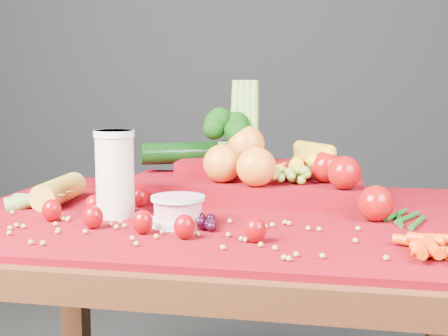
% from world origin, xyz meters
% --- Properties ---
extents(table, '(1.10, 0.80, 0.75)m').
position_xyz_m(table, '(0.00, 0.00, 0.66)').
color(table, '#3B1B0D').
rests_on(table, ground).
extents(red_cloth, '(1.05, 0.75, 0.01)m').
position_xyz_m(red_cloth, '(0.00, 0.00, 0.76)').
color(red_cloth, '#6A030B').
rests_on(red_cloth, table).
extents(milk_glass, '(0.08, 0.08, 0.17)m').
position_xyz_m(milk_glass, '(-0.20, -0.08, 0.85)').
color(milk_glass, beige).
rests_on(milk_glass, red_cloth).
extents(yogurt_bowl, '(0.10, 0.10, 0.06)m').
position_xyz_m(yogurt_bowl, '(-0.06, -0.13, 0.79)').
color(yogurt_bowl, silver).
rests_on(yogurt_bowl, red_cloth).
extents(strawberry_scatter, '(0.44, 0.28, 0.05)m').
position_xyz_m(strawberry_scatter, '(-0.13, -0.15, 0.79)').
color(strawberry_scatter, maroon).
rests_on(strawberry_scatter, red_cloth).
extents(dark_grape_cluster, '(0.06, 0.05, 0.03)m').
position_xyz_m(dark_grape_cluster, '(0.01, -0.14, 0.78)').
color(dark_grape_cluster, black).
rests_on(dark_grape_cluster, red_cloth).
extents(soybean_scatter, '(0.84, 0.24, 0.01)m').
position_xyz_m(soybean_scatter, '(0.00, -0.20, 0.77)').
color(soybean_scatter, '#A08545').
rests_on(soybean_scatter, red_cloth).
extents(corn_ear, '(0.19, 0.24, 0.06)m').
position_xyz_m(corn_ear, '(-0.37, -0.01, 0.78)').
color(corn_ear, gold).
rests_on(corn_ear, red_cloth).
extents(potato, '(0.09, 0.07, 0.06)m').
position_xyz_m(potato, '(-0.31, 0.21, 0.79)').
color(potato, brown).
rests_on(potato, red_cloth).
extents(baby_carrot_pile, '(0.18, 0.18, 0.03)m').
position_xyz_m(baby_carrot_pile, '(0.38, -0.25, 0.78)').
color(baby_carrot_pile, '#D93B07').
rests_on(baby_carrot_pile, red_cloth).
extents(green_bean_pile, '(0.14, 0.12, 0.01)m').
position_xyz_m(green_bean_pile, '(0.36, -0.01, 0.77)').
color(green_bean_pile, '#124E13').
rests_on(green_bean_pile, red_cloth).
extents(produce_mound, '(0.58, 0.37, 0.27)m').
position_xyz_m(produce_mound, '(0.04, 0.16, 0.82)').
color(produce_mound, '#6A030B').
rests_on(produce_mound, red_cloth).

